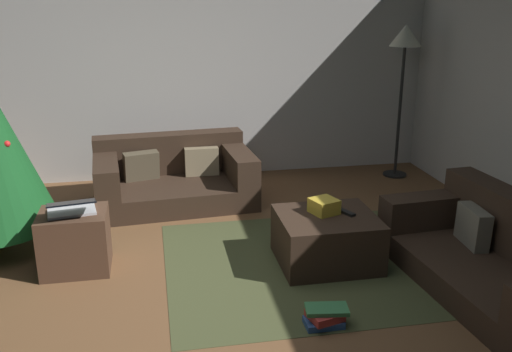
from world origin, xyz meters
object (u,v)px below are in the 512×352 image
object	(u,v)px
couch_right	(500,258)
side_table	(75,241)
couch_left	(173,177)
corner_lamp	(405,48)
laptop	(72,208)
ottoman	(327,239)
tv_remote	(347,213)
gift_box	(324,206)
book_stack	(325,316)

from	to	relation	value
couch_right	side_table	size ratio (longest dim) A/B	3.61
couch_left	corner_lamp	bearing A→B (deg)	-176.62
laptop	corner_lamp	xyz separation A→B (m)	(3.50, 1.87, 0.98)
ottoman	couch_right	bearing A→B (deg)	-30.78
corner_lamp	laptop	bearing A→B (deg)	-151.92
tv_remote	corner_lamp	xyz separation A→B (m)	(1.36, 2.06, 1.10)
tv_remote	side_table	size ratio (longest dim) A/B	0.31
laptop	corner_lamp	world-z (taller)	corner_lamp
couch_left	laptop	size ratio (longest dim) A/B	4.08
gift_box	side_table	bearing A→B (deg)	174.51
corner_lamp	couch_right	bearing A→B (deg)	-98.49
gift_box	book_stack	size ratio (longest dim) A/B	0.66
gift_box	tv_remote	xyz separation A→B (m)	(0.18, -0.05, -0.05)
couch_left	corner_lamp	size ratio (longest dim) A/B	0.94
side_table	tv_remote	bearing A→B (deg)	-6.43
gift_box	laptop	distance (m)	1.97
laptop	side_table	bearing A→B (deg)	99.33
corner_lamp	couch_left	bearing A→B (deg)	-172.12
couch_right	laptop	distance (m)	3.23
couch_left	book_stack	bearing A→B (deg)	103.90
gift_box	ottoman	bearing A→B (deg)	-80.05
tv_remote	ottoman	bearing A→B (deg)	159.50
couch_left	tv_remote	distance (m)	2.15
couch_left	gift_box	xyz separation A→B (m)	(1.14, -1.64, 0.21)
tv_remote	book_stack	distance (m)	1.07
ottoman	side_table	xyz separation A→B (m)	(-1.99, 0.26, 0.04)
gift_box	couch_left	bearing A→B (deg)	124.74
couch_left	corner_lamp	distance (m)	2.98
gift_box	tv_remote	bearing A→B (deg)	-16.67
gift_box	side_table	size ratio (longest dim) A/B	0.38
couch_right	tv_remote	size ratio (longest dim) A/B	11.73
tv_remote	corner_lamp	size ratio (longest dim) A/B	0.09
couch_left	couch_right	xyz separation A→B (m)	(2.26, -2.37, -0.00)
ottoman	tv_remote	xyz separation A→B (m)	(0.16, 0.01, 0.21)
book_stack	tv_remote	bearing A→B (deg)	63.46
tv_remote	book_stack	bearing A→B (deg)	-141.49
corner_lamp	ottoman	bearing A→B (deg)	-126.31
couch_right	corner_lamp	xyz separation A→B (m)	(0.41, 2.74, 1.26)
couch_left	laptop	bearing A→B (deg)	56.50
tv_remote	gift_box	bearing A→B (deg)	138.38
laptop	corner_lamp	size ratio (longest dim) A/B	0.23
book_stack	side_table	bearing A→B (deg)	146.11
gift_box	corner_lamp	distance (m)	2.74
ottoman	couch_left	bearing A→B (deg)	123.97
tv_remote	laptop	size ratio (longest dim) A/B	0.39
couch_right	book_stack	xyz separation A→B (m)	(-1.40, -0.22, -0.19)
gift_box	tv_remote	size ratio (longest dim) A/B	1.23
corner_lamp	gift_box	bearing A→B (deg)	-127.39
side_table	book_stack	size ratio (longest dim) A/B	1.73
couch_left	laptop	world-z (taller)	couch_left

